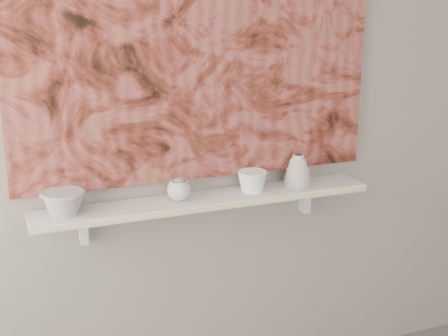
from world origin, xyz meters
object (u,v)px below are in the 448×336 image
bowl_grey (63,203)px  cup_cream (179,190)px  painting (198,43)px  shelf (206,201)px  bell_vessel (298,170)px  bowl_white (252,181)px

bowl_grey → cup_cream: (0.45, 0.00, -0.00)m
painting → shelf: bearing=-90.0°
painting → bell_vessel: bearing=-11.0°
painting → bowl_white: bearing=-21.7°
bowl_grey → cup_cream: bowl_grey is taller
bowl_grey → bell_vessel: size_ratio=1.21×
shelf → cup_cream: (-0.11, 0.00, 0.06)m
shelf → bowl_white: (0.20, 0.00, 0.06)m
cup_cream → bowl_white: bowl_white is taller
cup_cream → bowl_white: 0.32m
bell_vessel → bowl_white: bell_vessel is taller
cup_cream → painting: bearing=35.1°
painting → cup_cream: bearing=-144.9°
shelf → bell_vessel: size_ratio=10.14×
cup_cream → bell_vessel: (0.53, 0.00, 0.03)m
bell_vessel → bowl_white: size_ratio=1.12×
painting → bell_vessel: painting is taller
bowl_grey → bell_vessel: bell_vessel is taller
shelf → painting: painting is taller
painting → bowl_white: size_ratio=12.16×
shelf → cup_cream: bearing=180.0°
bell_vessel → painting: bearing=169.0°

